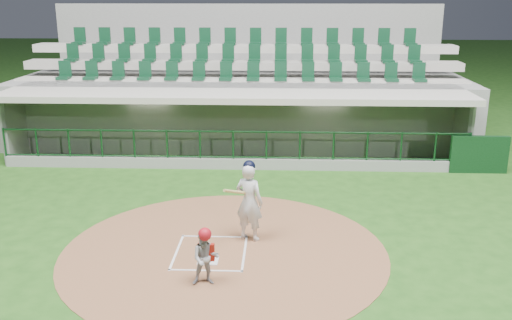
{
  "coord_description": "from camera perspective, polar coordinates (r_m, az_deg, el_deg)",
  "views": [
    {
      "loc": [
        1.5,
        -11.7,
        5.51
      ],
      "look_at": [
        0.88,
        2.6,
        1.3
      ],
      "focal_mm": 40.0,
      "sensor_mm": 36.0,
      "label": 1
    }
  ],
  "objects": [
    {
      "name": "ground",
      "position": [
        13.02,
        -4.42,
        -8.7
      ],
      "size": [
        120.0,
        120.0,
        0.0
      ],
      "primitive_type": "plane",
      "color": "#1E4914",
      "rests_on": "ground"
    },
    {
      "name": "dirt_circle",
      "position": [
        12.81,
        -3.17,
        -9.09
      ],
      "size": [
        7.2,
        7.2,
        0.01
      ],
      "primitive_type": "cylinder",
      "color": "brown",
      "rests_on": "ground"
    },
    {
      "name": "home_plate",
      "position": [
        12.39,
        -4.8,
        -9.97
      ],
      "size": [
        0.43,
        0.43,
        0.02
      ],
      "primitive_type": "cube",
      "color": "silver",
      "rests_on": "dirt_circle"
    },
    {
      "name": "batter_box_chalk",
      "position": [
        12.75,
        -4.58,
        -9.2
      ],
      "size": [
        1.55,
        1.8,
        0.01
      ],
      "color": "white",
      "rests_on": "ground"
    },
    {
      "name": "dugout_structure",
      "position": [
        20.09,
        -1.46,
        3.31
      ],
      "size": [
        16.4,
        3.7,
        3.0
      ],
      "color": "slate",
      "rests_on": "ground"
    },
    {
      "name": "seating_deck",
      "position": [
        23.02,
        -1.31,
        6.16
      ],
      "size": [
        17.0,
        6.72,
        5.15
      ],
      "color": "gray",
      "rests_on": "ground"
    },
    {
      "name": "batter",
      "position": [
        13.02,
        -0.69,
        -4.08
      ],
      "size": [
        0.93,
        0.98,
        1.9
      ],
      "color": "silver",
      "rests_on": "dirt_circle"
    },
    {
      "name": "catcher",
      "position": [
        11.25,
        -5.08,
        -9.58
      ],
      "size": [
        0.59,
        0.49,
        1.18
      ],
      "color": "#99999E",
      "rests_on": "dirt_circle"
    }
  ]
}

